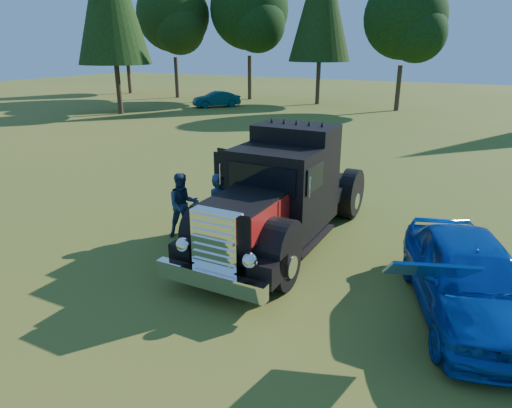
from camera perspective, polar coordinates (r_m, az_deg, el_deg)
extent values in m
plane|color=#3C5E1B|center=(9.90, 5.35, -10.77)|extent=(120.00, 120.00, 0.00)
cylinder|color=#2D2116|center=(51.83, -15.63, 15.58)|extent=(0.36, 0.36, 4.32)
cone|color=black|center=(51.83, -16.23, 21.79)|extent=(4.80, 4.80, 9.00)
cylinder|color=#2D2116|center=(36.26, -16.87, 14.42)|extent=(0.36, 0.36, 4.68)
cylinder|color=#2D2116|center=(44.45, -0.80, 15.51)|extent=(0.36, 0.36, 3.96)
sphere|color=black|center=(44.45, -0.84, 23.17)|extent=(7.04, 7.04, 7.04)
sphere|color=black|center=(42.98, 0.23, 21.54)|extent=(4.84, 4.84, 4.84)
cylinder|color=#2D2116|center=(46.58, -9.90, 15.30)|extent=(0.36, 0.36, 3.78)
sphere|color=black|center=(46.55, -10.33, 22.27)|extent=(6.72, 6.72, 6.72)
sphere|color=black|center=(45.07, -9.56, 20.81)|extent=(4.62, 4.62, 4.62)
cylinder|color=#2D2116|center=(41.08, 7.79, 15.53)|extent=(0.36, 0.36, 4.68)
cylinder|color=#2D2116|center=(38.29, 17.35, 13.64)|extent=(0.36, 0.36, 3.42)
sphere|color=black|center=(38.20, 18.17, 21.29)|extent=(6.08, 6.08, 6.08)
sphere|color=black|center=(37.21, 19.57, 19.46)|extent=(4.18, 4.18, 4.18)
cylinder|color=black|center=(10.65, -6.83, -5.24)|extent=(0.32, 1.10, 1.10)
cylinder|color=black|center=(9.71, 3.56, -7.67)|extent=(0.32, 1.10, 1.10)
cylinder|color=black|center=(14.58, 3.83, 1.71)|extent=(0.32, 1.10, 1.10)
cylinder|color=black|center=(13.91, 11.75, 0.46)|extent=(0.32, 1.10, 1.10)
cylinder|color=black|center=(14.45, 5.02, 1.53)|extent=(0.32, 1.10, 1.10)
cylinder|color=black|center=(13.99, 10.45, 0.67)|extent=(0.32, 1.10, 1.10)
cube|color=black|center=(12.25, 4.11, -1.43)|extent=(1.60, 6.40, 0.28)
cube|color=white|center=(9.19, -5.78, -9.39)|extent=(2.50, 0.22, 0.36)
cube|color=white|center=(9.11, -4.89, -4.73)|extent=(1.05, 0.30, 1.30)
cube|color=black|center=(9.92, -1.65, -2.29)|extent=(1.35, 1.80, 1.10)
cube|color=#9F1411|center=(10.18, -5.05, -0.57)|extent=(0.02, 1.80, 0.60)
cube|color=#9F1411|center=(9.55, 1.95, -1.89)|extent=(0.02, 1.80, 0.60)
cylinder|color=black|center=(10.44, -6.46, -3.35)|extent=(0.55, 1.24, 1.24)
cylinder|color=black|center=(9.58, 3.06, -5.41)|extent=(0.55, 1.24, 1.24)
sphere|color=white|center=(9.55, -9.06, -5.05)|extent=(0.32, 0.32, 0.32)
sphere|color=white|center=(8.78, -0.77, -7.08)|extent=(0.32, 0.32, 0.32)
cube|color=black|center=(11.13, 2.25, 1.51)|extent=(2.05, 1.30, 2.10)
cube|color=black|center=(10.41, 0.68, 3.13)|extent=(1.70, 0.05, 0.65)
cube|color=black|center=(12.21, 4.90, 4.06)|extent=(2.05, 1.30, 2.50)
cube|color=black|center=(13.91, 7.48, 2.44)|extent=(2.00, 2.00, 0.35)
cube|color=black|center=(12.35, -3.22, 2.83)|extent=(1.10, 0.22, 1.50)
cube|color=maroon|center=(12.44, -3.12, 2.23)|extent=(0.84, 0.14, 0.75)
imported|color=#080BB7|center=(9.60, 25.01, -8.32)|extent=(3.32, 5.01, 1.58)
cube|color=#080BB7|center=(7.85, 20.83, -7.73)|extent=(1.54, 1.31, 0.67)
imported|color=#1E2747|center=(11.76, -4.48, -0.69)|extent=(0.71, 0.81, 1.88)
imported|color=#1A2B3D|center=(12.41, -9.08, -0.11)|extent=(1.06, 1.08, 1.75)
imported|color=#0A3E3E|center=(39.02, -4.97, 12.92)|extent=(3.55, 3.76, 1.27)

